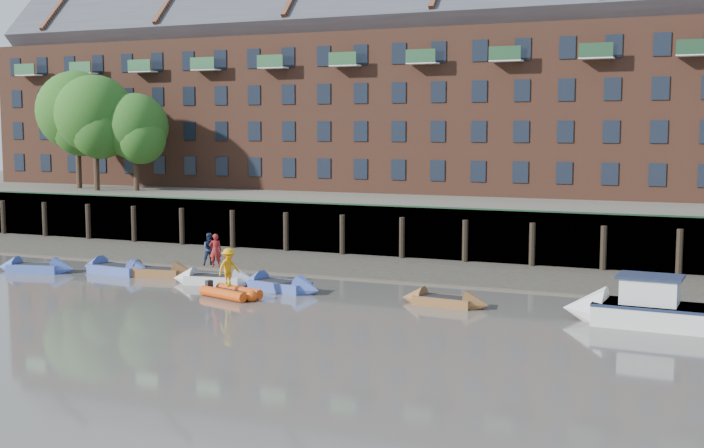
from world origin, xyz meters
The scene contains 18 objects.
ground centered at (0.00, 0.00, 0.00)m, with size 220.00×220.00×0.00m, color #5D5751.
foreshore centered at (0.00, 18.00, 0.00)m, with size 110.00×8.00×0.50m, color #3D382F.
mud_band centered at (0.00, 14.60, 0.00)m, with size 110.00×1.60×0.10m, color #4C4336.
river_wall centered at (0.00, 22.38, 1.59)m, with size 110.00×1.23×3.30m.
bank_terrace centered at (0.00, 36.00, 1.60)m, with size 110.00×28.00×3.20m, color #5E594D.
apartment_terrace centered at (0.00, 36.99, 12.82)m, with size 80.60×15.56×20.98m.
tree_cluster centered at (-25.62, 27.35, 9.00)m, with size 11.76×7.74×9.40m.
rowboat_0 centered at (-15.22, 9.16, 0.24)m, with size 4.80×2.27×1.34m.
rowboat_1 centered at (-10.70, 10.48, 0.25)m, with size 5.05×1.95×1.43m.
rowboat_2 centered at (-8.13, 10.60, 0.24)m, with size 4.76×1.96×1.34m.
rowboat_3 centered at (-3.93, 9.77, 0.24)m, with size 4.79×2.08×1.34m.
rowboat_4 centered at (0.02, 9.49, 0.25)m, with size 4.96×2.29×1.39m.
rowboat_6 centered at (8.65, 9.10, 0.22)m, with size 4.33×1.63×1.23m.
rib_tender centered at (-1.19, 6.96, 0.24)m, with size 3.30×2.37×0.56m.
motor_launch centered at (16.88, 8.38, 0.68)m, with size 6.60×2.43×2.69m.
person_rower_a centered at (-3.83, 9.72, 1.77)m, with size 0.63×0.42×1.74m, color maroon.
person_rower_b centered at (-4.36, 10.05, 1.76)m, with size 0.83×0.65×1.71m, color #19233F.
person_rib_crew centered at (-1.42, 7.02, 1.44)m, with size 1.19×0.68×1.84m, color orange.
Camera 1 is at (20.25, -28.77, 8.03)m, focal length 45.00 mm.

